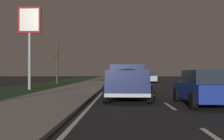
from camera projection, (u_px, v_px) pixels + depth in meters
The scene contains 9 objects.
ground at pixel (141, 86), 28.51m from camera, with size 144.00×144.00×0.00m, color black.
sidewalk_shoulder at pixel (87, 85), 28.69m from camera, with size 108.00×4.00×0.12m, color gray.
grass_verge at pixel (40, 86), 28.86m from camera, with size 108.00×6.00×0.01m, color #1E3819.
lane_markings at pixel (117, 85), 31.37m from camera, with size 109.09×3.54×0.01m.
pickup_truck at pixel (127, 81), 14.41m from camera, with size 5.46×2.35×1.87m.
sedan_blue at pixel (205, 87), 11.87m from camera, with size 4.41×2.04×1.54m.
sedan_silver at pixel (148, 77), 37.49m from camera, with size 4.44×2.09×1.54m.
gas_price_sign at pixel (30, 27), 22.81m from camera, with size 0.27×1.90×6.93m.
bare_tree_far at pixel (57, 62), 34.48m from camera, with size 1.72×0.60×5.22m.
Camera 1 is at (-1.61, 2.09, 1.44)m, focal length 43.71 mm.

